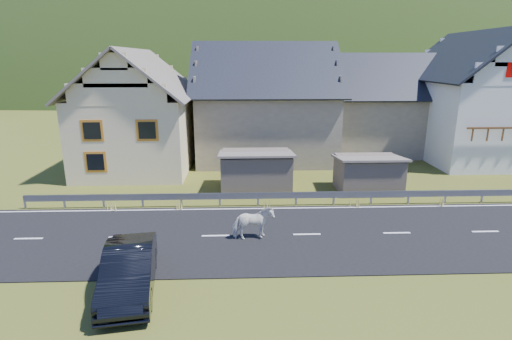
{
  "coord_description": "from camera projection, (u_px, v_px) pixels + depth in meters",
  "views": [
    {
      "loc": [
        -2.82,
        -16.0,
        7.45
      ],
      "look_at": [
        -2.17,
        1.93,
        2.46
      ],
      "focal_mm": 28.0,
      "sensor_mm": 36.0,
      "label": 1
    }
  ],
  "objects": [
    {
      "name": "shed_left",
      "position": [
        256.0,
        171.0,
        23.4
      ],
      "size": [
        4.3,
        3.3,
        2.4
      ],
      "primitive_type": "cube",
      "color": "#6B5C50",
      "rests_on": "ground"
    },
    {
      "name": "house_stone_b",
      "position": [
        384.0,
        99.0,
        33.05
      ],
      "size": [
        9.8,
        8.8,
        8.1
      ],
      "color": "gray",
      "rests_on": "ground"
    },
    {
      "name": "house_stone_a",
      "position": [
        265.0,
        97.0,
        30.67
      ],
      "size": [
        10.8,
        9.8,
        8.9
      ],
      "color": "gray",
      "rests_on": "ground"
    },
    {
      "name": "horse",
      "position": [
        253.0,
        223.0,
        16.87
      ],
      "size": [
        1.1,
        1.83,
        1.44
      ],
      "primitive_type": "imported",
      "rotation": [
        0.0,
        0.0,
        1.77
      ],
      "color": "white",
      "rests_on": "road"
    },
    {
      "name": "ground",
      "position": [
        307.0,
        235.0,
        17.5
      ],
      "size": [
        160.0,
        160.0,
        0.0
      ],
      "primitive_type": "plane",
      "color": "#444815",
      "rests_on": "ground"
    },
    {
      "name": "road",
      "position": [
        307.0,
        235.0,
        17.5
      ],
      "size": [
        60.0,
        7.0,
        0.04
      ],
      "primitive_type": "cube",
      "color": "black",
      "rests_on": "ground"
    },
    {
      "name": "mountain",
      "position": [
        257.0,
        117.0,
        196.33
      ],
      "size": [
        440.0,
        280.0,
        260.0
      ],
      "primitive_type": "ellipsoid",
      "color": "#1E3910",
      "rests_on": "ground"
    },
    {
      "name": "lane_markings",
      "position": [
        307.0,
        234.0,
        17.49
      ],
      "size": [
        60.0,
        6.6,
        0.01
      ],
      "primitive_type": "cube",
      "color": "silver",
      "rests_on": "road"
    },
    {
      "name": "guardrail",
      "position": [
        296.0,
        195.0,
        20.9
      ],
      "size": [
        28.1,
        0.09,
        0.75
      ],
      "color": "#93969B",
      "rests_on": "ground"
    },
    {
      "name": "house_cream",
      "position": [
        137.0,
        106.0,
        27.54
      ],
      "size": [
        7.8,
        9.8,
        8.3
      ],
      "color": "beige",
      "rests_on": "ground"
    },
    {
      "name": "shed_right",
      "position": [
        368.0,
        174.0,
        23.17
      ],
      "size": [
        3.8,
        2.9,
        2.2
      ],
      "primitive_type": "cube",
      "color": "#6B5C50",
      "rests_on": "ground"
    },
    {
      "name": "car",
      "position": [
        129.0,
        270.0,
        13.16
      ],
      "size": [
        2.26,
        4.72,
        1.49
      ],
      "primitive_type": "imported",
      "rotation": [
        0.0,
        0.0,
        0.16
      ],
      "color": "black",
      "rests_on": "ground"
    },
    {
      "name": "conifer_patch",
      "position": [
        68.0,
        64.0,
        119.87
      ],
      "size": [
        76.0,
        50.0,
        28.0
      ],
      "primitive_type": "ellipsoid",
      "color": "black",
      "rests_on": "ground"
    },
    {
      "name": "house_white",
      "position": [
        477.0,
        92.0,
        30.15
      ],
      "size": [
        8.8,
        10.8,
        9.7
      ],
      "color": "silver",
      "rests_on": "ground"
    }
  ]
}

